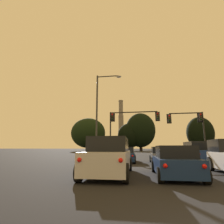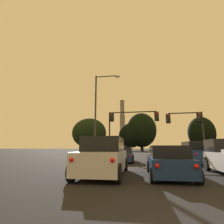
% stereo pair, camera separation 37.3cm
% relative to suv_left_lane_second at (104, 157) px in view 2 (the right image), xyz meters
% --- Properties ---
extents(suv_left_lane_second, '(2.18, 4.93, 1.86)m').
position_rel_suv_left_lane_second_xyz_m(suv_left_lane_second, '(0.00, 0.00, 0.00)').
color(suv_left_lane_second, silver).
rests_on(suv_left_lane_second, ground_plane).
extents(sedan_left_lane_front, '(2.11, 4.75, 1.43)m').
position_rel_suv_left_lane_second_xyz_m(sedan_left_lane_front, '(0.13, 8.45, -0.23)').
color(sedan_left_lane_front, navy).
rests_on(sedan_left_lane_front, ground_plane).
extents(sedan_center_lane_front, '(2.05, 4.73, 1.43)m').
position_rel_suv_left_lane_second_xyz_m(sedan_center_lane_front, '(3.39, 6.87, -0.23)').
color(sedan_center_lane_front, '#4C4F54').
rests_on(sedan_center_lane_front, ground_plane).
extents(hatchback_center_lane_second, '(1.91, 4.11, 1.44)m').
position_rel_suv_left_lane_second_xyz_m(hatchback_center_lane_second, '(3.12, -0.11, -0.23)').
color(hatchback_center_lane_second, navy).
rests_on(hatchback_center_lane_second, ground_plane).
extents(suv_right_lane_front, '(2.12, 4.91, 1.86)m').
position_rel_suv_left_lane_second_xyz_m(suv_right_lane_front, '(6.51, 7.22, 0.00)').
color(suv_right_lane_front, navy).
rests_on(suv_right_lane_front, ground_plane).
extents(traffic_light_overhead_right, '(4.52, 0.50, 5.77)m').
position_rel_suv_left_lane_second_xyz_m(traffic_light_overhead_right, '(8.01, 13.97, 3.48)').
color(traffic_light_overhead_right, black).
rests_on(traffic_light_overhead_right, ground_plane).
extents(traffic_light_overhead_left, '(6.75, 0.50, 6.13)m').
position_rel_suv_left_lane_second_xyz_m(traffic_light_overhead_left, '(-0.07, 14.10, 3.84)').
color(traffic_light_overhead_left, black).
rests_on(traffic_light_overhead_left, ground_plane).
extents(street_lamp, '(3.05, 0.36, 9.99)m').
position_rel_suv_left_lane_second_xyz_m(street_lamp, '(-2.91, 10.55, 5.10)').
color(street_lamp, '#38383A').
rests_on(street_lamp, ground_plane).
extents(smokestack, '(8.00, 8.00, 41.75)m').
position_rel_suv_left_lane_second_xyz_m(smokestack, '(-13.40, 137.21, 15.53)').
color(smokestack, slate).
rests_on(smokestack, ground_plane).
extents(treeline_left_mid, '(12.70, 11.43, 16.21)m').
position_rel_suv_left_lane_second_xyz_m(treeline_left_mid, '(2.11, 67.38, 7.97)').
color(treeline_left_mid, black).
rests_on(treeline_left_mid, ground_plane).
extents(treeline_center_left, '(10.25, 9.22, 13.41)m').
position_rel_suv_left_lane_second_xyz_m(treeline_center_left, '(25.27, 64.36, 6.15)').
color(treeline_center_left, black).
rests_on(treeline_center_left, ground_plane).
extents(treeline_right_mid, '(8.50, 7.65, 10.75)m').
position_rel_suv_left_lane_second_xyz_m(treeline_right_mid, '(-19.80, 67.07, 5.04)').
color(treeline_right_mid, black).
rests_on(treeline_right_mid, ground_plane).
extents(treeline_far_left, '(10.23, 9.20, 11.76)m').
position_rel_suv_left_lane_second_xyz_m(treeline_far_left, '(-2.51, 66.52, 5.63)').
color(treeline_far_left, black).
rests_on(treeline_far_left, ground_plane).
extents(treeline_center_right, '(13.94, 12.55, 13.34)m').
position_rel_suv_left_lane_second_xyz_m(treeline_center_right, '(-19.08, 60.29, 6.40)').
color(treeline_center_right, black).
rests_on(treeline_center_right, ground_plane).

